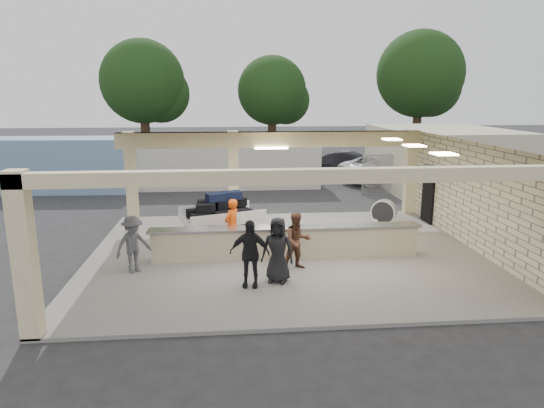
{
  "coord_description": "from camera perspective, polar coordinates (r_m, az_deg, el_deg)",
  "views": [
    {
      "loc": [
        -1.71,
        -14.41,
        4.99
      ],
      "look_at": [
        -0.3,
        1.0,
        1.44
      ],
      "focal_mm": 32.0,
      "sensor_mm": 36.0,
      "label": 1
    }
  ],
  "objects": [
    {
      "name": "luggage_cart",
      "position": [
        16.88,
        -6.05,
        -1.06
      ],
      "size": [
        3.04,
        2.41,
        1.55
      ],
      "rotation": [
        0.0,
        0.0,
        0.33
      ],
      "color": "silver",
      "rests_on": "pavilion"
    },
    {
      "name": "tree_mid",
      "position": [
        40.77,
        0.44,
        12.88
      ],
      "size": [
        6.0,
        5.6,
        8.0
      ],
      "color": "#382619",
      "rests_on": "ground"
    },
    {
      "name": "passenger_a",
      "position": [
        13.69,
        2.99,
        -4.38
      ],
      "size": [
        0.86,
        0.54,
        1.64
      ],
      "primitive_type": "imported",
      "rotation": [
        0.0,
        0.0,
        0.25
      ],
      "color": "brown",
      "rests_on": "pavilion"
    },
    {
      "name": "pavilion",
      "position": [
        15.62,
        1.97,
        -0.56
      ],
      "size": [
        12.01,
        10.0,
        3.55
      ],
      "color": "slate",
      "rests_on": "ground"
    },
    {
      "name": "adjacent_building",
      "position": [
        27.07,
        19.34,
        5.0
      ],
      "size": [
        6.0,
        8.0,
        3.2
      ],
      "primitive_type": "cube",
      "color": "beige",
      "rests_on": "ground"
    },
    {
      "name": "baggage_counter",
      "position": [
        14.69,
        1.69,
        -4.53
      ],
      "size": [
        8.2,
        0.58,
        0.98
      ],
      "color": "#BDAF8D",
      "rests_on": "pavilion"
    },
    {
      "name": "passenger_b",
      "position": [
        12.46,
        -2.66,
        -5.83
      ],
      "size": [
        1.09,
        0.55,
        1.77
      ],
      "primitive_type": "imported",
      "rotation": [
        0.0,
        0.0,
        -0.17
      ],
      "color": "black",
      "rests_on": "pavilion"
    },
    {
      "name": "tree_right",
      "position": [
        42.71,
        17.33,
        14.0
      ],
      "size": [
        7.2,
        7.0,
        10.0
      ],
      "color": "#382619",
      "rests_on": "ground"
    },
    {
      "name": "fence",
      "position": [
        26.92,
        23.04,
        3.48
      ],
      "size": [
        12.06,
        0.06,
        2.03
      ],
      "color": "gray",
      "rests_on": "ground"
    },
    {
      "name": "ground",
      "position": [
        15.34,
        1.45,
        -6.06
      ],
      "size": [
        120.0,
        120.0,
        0.0
      ],
      "primitive_type": "plane",
      "color": "#252528",
      "rests_on": "ground"
    },
    {
      "name": "baggage_handler",
      "position": [
        15.25,
        -4.74,
        -2.51
      ],
      "size": [
        0.65,
        0.69,
        1.68
      ],
      "primitive_type": "imported",
      "rotation": [
        0.0,
        0.0,
        4.04
      ],
      "color": "#DF470B",
      "rests_on": "pavilion"
    },
    {
      "name": "container_blue",
      "position": [
        28.07,
        -26.96,
        4.12
      ],
      "size": [
        10.69,
        3.01,
        2.75
      ],
      "primitive_type": "cube",
      "rotation": [
        0.0,
        0.0,
        -0.04
      ],
      "color": "#7995C2",
      "rests_on": "ground"
    },
    {
      "name": "passenger_c",
      "position": [
        13.97,
        -16.03,
        -4.59
      ],
      "size": [
        1.05,
        0.92,
        1.61
      ],
      "primitive_type": "imported",
      "rotation": [
        0.0,
        0.0,
        0.65
      ],
      "color": "#47474B",
      "rests_on": "pavilion"
    },
    {
      "name": "tree_left",
      "position": [
        39.03,
        -14.45,
        13.41
      ],
      "size": [
        6.6,
        6.3,
        9.0
      ],
      "color": "#382619",
      "rests_on": "ground"
    },
    {
      "name": "container_white",
      "position": [
        26.45,
        -8.16,
        4.9
      ],
      "size": [
        12.53,
        2.61,
        2.71
      ],
      "primitive_type": "cube",
      "rotation": [
        0.0,
        0.0,
        -0.01
      ],
      "color": "silver",
      "rests_on": "ground"
    },
    {
      "name": "passenger_d",
      "position": [
        12.76,
        0.67,
        -5.42
      ],
      "size": [
        0.92,
        0.6,
        1.75
      ],
      "primitive_type": "imported",
      "rotation": [
        0.0,
        0.0,
        -0.32
      ],
      "color": "black",
      "rests_on": "pavilion"
    },
    {
      "name": "car_dark",
      "position": [
        30.49,
        9.27,
        4.72
      ],
      "size": [
        4.56,
        3.45,
        1.45
      ],
      "primitive_type": "imported",
      "rotation": [
        0.0,
        0.0,
        1.07
      ],
      "color": "black",
      "rests_on": "ground"
    },
    {
      "name": "car_white_b",
      "position": [
        32.14,
        21.59,
        4.36
      ],
      "size": [
        4.47,
        1.69,
        1.41
      ],
      "primitive_type": "imported",
      "rotation": [
        0.0,
        0.0,
        1.57
      ],
      "color": "white",
      "rests_on": "ground"
    },
    {
      "name": "car_white_a",
      "position": [
        28.56,
        13.46,
        4.11
      ],
      "size": [
        6.07,
        4.35,
        1.57
      ],
      "primitive_type": "imported",
      "rotation": [
        0.0,
        0.0,
        1.92
      ],
      "color": "white",
      "rests_on": "ground"
    },
    {
      "name": "drum_fan",
      "position": [
        18.51,
        13.01,
        -0.96
      ],
      "size": [
        0.95,
        0.78,
        1.04
      ],
      "rotation": [
        0.0,
        0.0,
        -0.6
      ],
      "color": "silver",
      "rests_on": "pavilion"
    }
  ]
}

